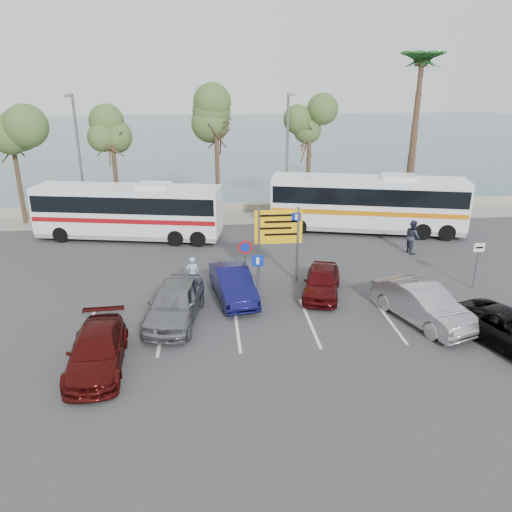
{
  "coord_description": "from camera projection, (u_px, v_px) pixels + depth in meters",
  "views": [
    {
      "loc": [
        -2.14,
        -18.4,
        9.3
      ],
      "look_at": [
        -0.05,
        3.0,
        1.39
      ],
      "focal_mm": 35.0,
      "sensor_mm": 36.0,
      "label": 1
    }
  ],
  "objects": [
    {
      "name": "pedestrian_far",
      "position": [
        412.0,
        237.0,
        27.16
      ],
      "size": [
        0.77,
        0.95,
        1.84
      ],
      "primitive_type": "imported",
      "rotation": [
        0.0,
        0.0,
        1.65
      ],
      "color": "#2D2F44",
      "rests_on": "ground"
    },
    {
      "name": "seawall",
      "position": [
        239.0,
        208.0,
        35.43
      ],
      "size": [
        48.0,
        0.8,
        0.6
      ],
      "primitive_type": "cube",
      "color": "gray",
      "rests_on": "ground"
    },
    {
      "name": "tree_far_left",
      "position": [
        10.0,
        125.0,
        30.21
      ],
      "size": [
        3.2,
        3.2,
        7.6
      ],
      "color": "#382619",
      "rests_on": "kerb_strip"
    },
    {
      "name": "coach_bus_right",
      "position": [
        367.0,
        205.0,
        30.51
      ],
      "size": [
        11.83,
        5.17,
        3.61
      ],
      "color": "white",
      "rests_on": "ground"
    },
    {
      "name": "sign_taxi",
      "position": [
        477.0,
        260.0,
        22.39
      ],
      "size": [
        0.5,
        0.07,
        2.2
      ],
      "color": "slate",
      "rests_on": "ground"
    },
    {
      "name": "direction_sign",
      "position": [
        278.0,
        233.0,
        22.83
      ],
      "size": [
        2.2,
        0.12,
        3.6
      ],
      "color": "slate",
      "rests_on": "ground"
    },
    {
      "name": "sign_no_stop",
      "position": [
        245.0,
        257.0,
        22.22
      ],
      "size": [
        0.6,
        0.08,
        2.35
      ],
      "color": "slate",
      "rests_on": "ground"
    },
    {
      "name": "street_lamp_right",
      "position": [
        287.0,
        151.0,
        31.91
      ],
      "size": [
        0.45,
        1.15,
        8.01
      ],
      "color": "slate",
      "rests_on": "kerb_strip"
    },
    {
      "name": "car_maroon",
      "position": [
        97.0,
        351.0,
        16.56
      ],
      "size": [
        2.01,
        4.44,
        1.26
      ],
      "primitive_type": "imported",
      "rotation": [
        0.0,
        0.0,
        0.06
      ],
      "color": "#470D0B",
      "rests_on": "ground"
    },
    {
      "name": "sea",
      "position": [
        220.0,
        137.0,
        76.63
      ],
      "size": [
        140.0,
        140.0,
        0.0
      ],
      "primitive_type": "plane",
      "color": "#445F6E",
      "rests_on": "ground"
    },
    {
      "name": "tree_right",
      "position": [
        310.0,
        125.0,
        31.95
      ],
      "size": [
        3.2,
        3.2,
        7.4
      ],
      "color": "#382619",
      "rests_on": "kerb_strip"
    },
    {
      "name": "car_silver_b",
      "position": [
        423.0,
        304.0,
        19.63
      ],
      "size": [
        3.05,
        4.86,
        1.51
      ],
      "primitive_type": "imported",
      "rotation": [
        0.0,
        0.0,
        0.34
      ],
      "color": "gray",
      "rests_on": "ground"
    },
    {
      "name": "car_red",
      "position": [
        322.0,
        281.0,
        22.02
      ],
      "size": [
        2.53,
        4.05,
        1.28
      ],
      "primitive_type": "imported",
      "rotation": [
        0.0,
        0.0,
        -0.29
      ],
      "color": "#4C0A0D",
      "rests_on": "ground"
    },
    {
      "name": "tree_left",
      "position": [
        111.0,
        130.0,
        30.87
      ],
      "size": [
        3.2,
        3.2,
        7.2
      ],
      "color": "#382619",
      "rests_on": "kerb_strip"
    },
    {
      "name": "car_blue",
      "position": [
        233.0,
        284.0,
        21.65
      ],
      "size": [
        2.11,
        4.33,
        1.37
      ],
      "primitive_type": "imported",
      "rotation": [
        0.0,
        0.0,
        0.16
      ],
      "color": "#10104B",
      "rests_on": "ground"
    },
    {
      "name": "suv_black",
      "position": [
        511.0,
        330.0,
        17.89
      ],
      "size": [
        3.47,
        4.93,
        1.25
      ],
      "primitive_type": "imported",
      "rotation": [
        0.0,
        0.0,
        0.35
      ],
      "color": "black",
      "rests_on": "ground"
    },
    {
      "name": "palm_tree",
      "position": [
        422.0,
        63.0,
        31.31
      ],
      "size": [
        4.8,
        4.8,
        11.2
      ],
      "color": "#382619",
      "rests_on": "kerb_strip"
    },
    {
      "name": "coach_bus_left",
      "position": [
        129.0,
        213.0,
        29.24
      ],
      "size": [
        11.05,
        4.34,
        3.37
      ],
      "color": "white",
      "rests_on": "ground"
    },
    {
      "name": "ground",
      "position": [
        264.0,
        312.0,
        20.59
      ],
      "size": [
        120.0,
        120.0,
        0.0
      ],
      "primitive_type": "plane",
      "color": "#323234",
      "rests_on": "ground"
    },
    {
      "name": "tree_mid",
      "position": [
        216.0,
        118.0,
        31.24
      ],
      "size": [
        3.2,
        3.2,
        8.0
      ],
      "color": "#382619",
      "rests_on": "kerb_strip"
    },
    {
      "name": "lane_markings",
      "position": [
        238.0,
        325.0,
        19.55
      ],
      "size": [
        12.02,
        4.2,
        0.01
      ],
      "primitive_type": null,
      "color": "silver",
      "rests_on": "ground"
    },
    {
      "name": "street_lamp_left",
      "position": [
        79.0,
        154.0,
        30.72
      ],
      "size": [
        0.45,
        1.15,
        8.01
      ],
      "color": "slate",
      "rests_on": "kerb_strip"
    },
    {
      "name": "kerb_strip",
      "position": [
        241.0,
        218.0,
        33.64
      ],
      "size": [
        44.0,
        2.4,
        0.15
      ],
      "primitive_type": "cube",
      "color": "gray",
      "rests_on": "ground"
    },
    {
      "name": "pedestrian_near",
      "position": [
        193.0,
        274.0,
        22.43
      ],
      "size": [
        0.59,
        0.39,
        1.61
      ],
      "primitive_type": "imported",
      "rotation": [
        0.0,
        0.0,
        3.15
      ],
      "color": "#8CACCC",
      "rests_on": "ground"
    },
    {
      "name": "car_silver_a",
      "position": [
        175.0,
        303.0,
        19.68
      ],
      "size": [
        2.56,
        4.82,
        1.56
      ],
      "primitive_type": "imported",
      "rotation": [
        0.0,
        0.0,
        -0.16
      ],
      "color": "slate",
      "rests_on": "ground"
    },
    {
      "name": "sign_parking",
      "position": [
        258.0,
        273.0,
        20.81
      ],
      "size": [
        0.5,
        0.07,
        2.25
      ],
      "color": "slate",
      "rests_on": "ground"
    }
  ]
}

